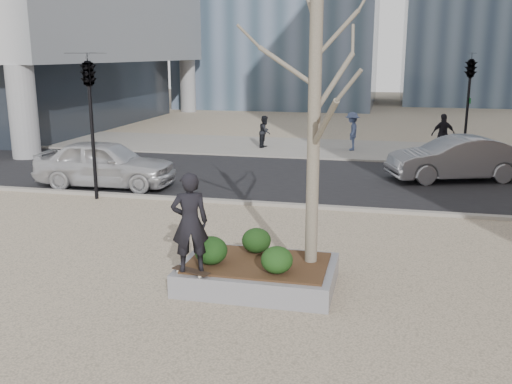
% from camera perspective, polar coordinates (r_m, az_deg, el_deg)
% --- Properties ---
extents(ground, '(120.00, 120.00, 0.00)m').
position_cam_1_polar(ground, '(11.68, -4.66, -8.84)').
color(ground, tan).
rests_on(ground, ground).
extents(street, '(60.00, 8.00, 0.02)m').
position_cam_1_polar(street, '(21.01, 3.58, 1.42)').
color(street, black).
rests_on(street, ground).
extents(far_sidewalk, '(60.00, 6.00, 0.02)m').
position_cam_1_polar(far_sidewalk, '(27.82, 5.97, 4.40)').
color(far_sidewalk, gray).
rests_on(far_sidewalk, ground).
extents(planter, '(3.00, 2.00, 0.45)m').
position_cam_1_polar(planter, '(11.34, 0.19, -8.26)').
color(planter, gray).
rests_on(planter, ground).
extents(planter_mulch, '(2.70, 1.70, 0.04)m').
position_cam_1_polar(planter_mulch, '(11.26, 0.19, -7.10)').
color(planter_mulch, '#382314').
rests_on(planter_mulch, planter).
extents(sycamore_tree, '(2.80, 2.80, 6.60)m').
position_cam_1_polar(sycamore_tree, '(10.67, 5.90, 9.99)').
color(sycamore_tree, gray).
rests_on(sycamore_tree, planter_mulch).
extents(shrub_left, '(0.64, 0.64, 0.55)m').
position_cam_1_polar(shrub_left, '(11.10, -4.53, -5.84)').
color(shrub_left, black).
rests_on(shrub_left, planter_mulch).
extents(shrub_middle, '(0.60, 0.60, 0.51)m').
position_cam_1_polar(shrub_middle, '(11.69, 0.04, -4.87)').
color(shrub_middle, black).
rests_on(shrub_middle, planter_mulch).
extents(shrub_right, '(0.60, 0.60, 0.51)m').
position_cam_1_polar(shrub_right, '(10.64, 2.10, -6.80)').
color(shrub_right, '#1B3F14').
rests_on(shrub_right, planter_mulch).
extents(skateboard, '(0.80, 0.45, 0.08)m').
position_cam_1_polar(skateboard, '(10.83, -6.50, -7.96)').
color(skateboard, black).
rests_on(skateboard, planter).
extents(skateboarder, '(0.81, 0.69, 1.87)m').
position_cam_1_polar(skateboarder, '(10.51, -6.64, -3.03)').
color(skateboarder, black).
rests_on(skateboarder, skateboard).
extents(police_car, '(4.81, 2.10, 1.61)m').
position_cam_1_polar(police_car, '(20.06, -14.83, 2.78)').
color(police_car, '#BCBCC0').
rests_on(police_car, street).
extents(car_silver, '(5.03, 3.10, 1.56)m').
position_cam_1_polar(car_silver, '(21.65, 19.34, 3.17)').
color(car_silver, gray).
rests_on(car_silver, street).
extents(pedestrian_a, '(0.66, 0.81, 1.53)m').
position_cam_1_polar(pedestrian_a, '(27.71, 0.90, 6.07)').
color(pedestrian_a, black).
rests_on(pedestrian_a, far_sidewalk).
extents(pedestrian_b, '(0.74, 1.20, 1.79)m').
position_cam_1_polar(pedestrian_b, '(27.21, 9.57, 6.01)').
color(pedestrian_b, '#404E73').
rests_on(pedestrian_b, far_sidewalk).
extents(pedestrian_c, '(1.16, 0.76, 1.83)m').
position_cam_1_polar(pedestrian_c, '(27.05, 18.21, 5.52)').
color(pedestrian_c, black).
rests_on(pedestrian_c, far_sidewalk).
extents(traffic_light_near, '(0.60, 2.48, 4.50)m').
position_cam_1_polar(traffic_light_near, '(18.29, -16.08, 6.20)').
color(traffic_light_near, black).
rests_on(traffic_light_near, ground).
extents(traffic_light_far, '(0.60, 2.48, 4.50)m').
position_cam_1_polar(traffic_light_far, '(25.16, 20.38, 7.79)').
color(traffic_light_far, black).
rests_on(traffic_light_far, ground).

